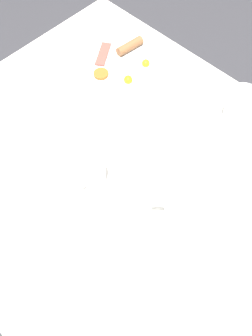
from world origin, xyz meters
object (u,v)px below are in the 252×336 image
(teapot_near, at_px, (184,214))
(fork_by_plate, at_px, (11,124))
(breakfast_plate, at_px, (122,66))
(teacup_with_saucer_right, at_px, (177,150))
(water_glass_tall, at_px, (239,110))
(knife_by_plate, at_px, (65,302))
(creamer_jug, at_px, (94,174))

(teapot_near, xyz_separation_m, fork_by_plate, (0.11, -0.56, -0.05))
(teapot_near, distance_m, fork_by_plate, 0.58)
(breakfast_plate, bearing_deg, teacup_with_saucer_right, 67.69)
(teacup_with_saucer_right, bearing_deg, teapot_near, 44.48)
(teacup_with_saucer_right, xyz_separation_m, water_glass_tall, (-0.20, 0.05, 0.04))
(breakfast_plate, bearing_deg, knife_by_plate, 34.28)
(teapot_near, relative_size, knife_by_plate, 0.95)
(fork_by_plate, relative_size, knife_by_plate, 0.89)
(breakfast_plate, xyz_separation_m, fork_by_plate, (0.40, -0.08, -0.01))
(teacup_with_saucer_right, distance_m, knife_by_plate, 0.49)
(fork_by_plate, bearing_deg, teapot_near, 100.98)
(teapot_near, relative_size, creamer_jug, 1.88)
(teapot_near, xyz_separation_m, knife_by_plate, (0.34, -0.06, -0.05))
(creamer_jug, bearing_deg, water_glass_tall, 158.87)
(teapot_near, height_order, knife_by_plate, teapot_near)
(teapot_near, relative_size, fork_by_plate, 1.07)
(water_glass_tall, relative_size, creamer_jug, 1.58)
(fork_by_plate, bearing_deg, knife_by_plate, 65.58)
(water_glass_tall, bearing_deg, fork_by_plate, -46.38)
(teacup_with_saucer_right, bearing_deg, fork_by_plate, -59.10)
(water_glass_tall, distance_m, fork_by_plate, 0.66)
(breakfast_plate, height_order, teapot_near, teapot_near)
(breakfast_plate, distance_m, creamer_jug, 0.43)
(breakfast_plate, height_order, fork_by_plate, breakfast_plate)
(breakfast_plate, xyz_separation_m, water_glass_tall, (-0.06, 0.40, 0.06))
(water_glass_tall, bearing_deg, creamer_jug, -21.13)
(fork_by_plate, bearing_deg, breakfast_plate, 169.24)
(teapot_near, xyz_separation_m, creamer_jug, (0.07, -0.25, -0.01))
(breakfast_plate, distance_m, knife_by_plate, 0.75)
(teapot_near, bearing_deg, breakfast_plate, 117.45)
(water_glass_tall, distance_m, knife_by_plate, 0.68)
(fork_by_plate, distance_m, knife_by_plate, 0.55)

